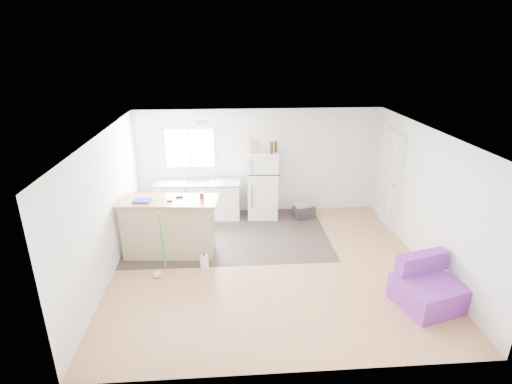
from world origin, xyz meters
The scene contains 19 objects.
room centered at (0.00, 0.00, 1.20)m, with size 5.51×5.01×2.41m.
vinyl_zone centered at (-0.73, 1.25, 0.00)m, with size 4.05×2.50×0.00m, color #312825.
window centered at (-1.55, 2.49, 1.55)m, with size 1.18×0.06×0.98m.
interior_door centered at (2.72, 1.55, 1.02)m, with size 0.11×0.92×2.10m.
ceiling_fixture centered at (-1.20, 1.20, 2.36)m, with size 0.30×0.30×0.07m, color white.
kitchen_cabinets centered at (-1.40, 2.20, 0.43)m, with size 1.94×0.69×1.12m.
peninsula centered at (-1.84, 0.56, 0.56)m, with size 1.84×0.83×1.10m.
refrigerator centered at (0.06, 2.17, 0.75)m, with size 0.71×0.68×1.50m.
cooler centered at (0.98, 2.00, 0.18)m, with size 0.54×0.44×0.36m.
purple_seat centered at (2.26, -1.28, 0.26)m, with size 1.06×1.04×0.72m.
cleaner_jug centered at (-1.18, 0.00, 0.13)m, with size 0.15×0.13×0.29m.
mop centered at (-1.93, -0.22, 0.23)m, with size 0.21×0.34×1.23m.
red_cup centered at (-1.20, 0.57, 1.16)m, with size 0.08×0.08×0.12m, color red.
blue_tray centered at (-2.26, 0.49, 1.12)m, with size 0.30×0.22×0.04m, color #132BB7.
tool_a centered at (-1.62, 0.65, 1.11)m, with size 0.14×0.05×0.03m, color black.
tool_b centered at (-1.77, 0.46, 1.11)m, with size 0.10×0.04×0.03m, color black.
cardboard_box centered at (-0.13, 2.13, 1.65)m, with size 0.20×0.10×0.30m, color #9E845A.
bottle_left centered at (0.23, 2.07, 1.63)m, with size 0.07×0.07×0.25m, color #3B210A.
bottle_right centered at (0.33, 2.16, 1.63)m, with size 0.07×0.07×0.25m, color #3B210A.
Camera 1 is at (-0.71, -6.22, 3.79)m, focal length 28.00 mm.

